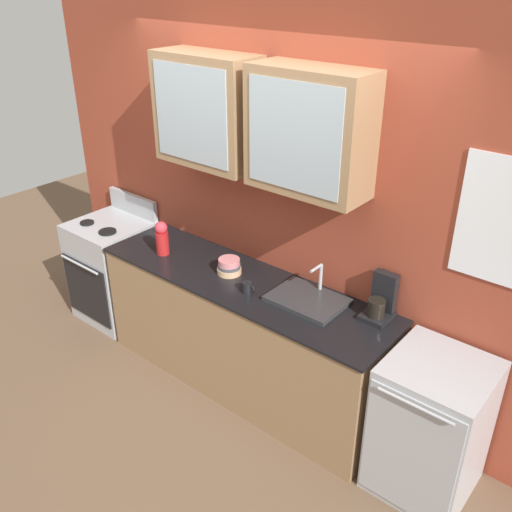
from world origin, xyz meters
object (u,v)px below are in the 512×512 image
object	(u,v)px
stove_range	(114,269)
dishwasher	(430,427)
coffee_maker	(381,301)
cup_near_sink	(247,288)
sink_faucet	(307,299)
bowl_stack	(229,267)
vase	(162,238)

from	to	relation	value
stove_range	dishwasher	world-z (taller)	stove_range
coffee_maker	cup_near_sink	bearing A→B (deg)	-158.97
sink_faucet	cup_near_sink	xyz separation A→B (m)	(-0.38, -0.16, 0.02)
bowl_stack	dishwasher	size ratio (longest dim) A/B	0.19
sink_faucet	bowl_stack	world-z (taller)	sink_faucet
sink_faucet	dishwasher	distance (m)	1.06
bowl_stack	dishwasher	distance (m)	1.67
sink_faucet	stove_range	bearing A→B (deg)	-177.91
stove_range	cup_near_sink	world-z (taller)	stove_range
sink_faucet	cup_near_sink	bearing A→B (deg)	-156.34
cup_near_sink	vase	bearing A→B (deg)	178.53
sink_faucet	bowl_stack	size ratio (longest dim) A/B	2.77
stove_range	bowl_stack	distance (m)	1.44
dishwasher	coffee_maker	xyz separation A→B (m)	(-0.51, 0.23, 0.56)
coffee_maker	stove_range	bearing A→B (deg)	-174.79
dishwasher	sink_faucet	bearing A→B (deg)	175.37
sink_faucet	vase	distance (m)	1.25
vase	sink_faucet	bearing A→B (deg)	6.60
sink_faucet	dishwasher	bearing A→B (deg)	-4.63
bowl_stack	coffee_maker	size ratio (longest dim) A/B	0.60
bowl_stack	coffee_maker	distance (m)	1.10
cup_near_sink	stove_range	bearing A→B (deg)	176.76
stove_range	dishwasher	bearing A→B (deg)	-0.08
stove_range	coffee_maker	size ratio (longest dim) A/B	3.71
stove_range	sink_faucet	distance (m)	2.05
dishwasher	cup_near_sink	bearing A→B (deg)	-176.22
sink_faucet	coffee_maker	world-z (taller)	coffee_maker
vase	cup_near_sink	xyz separation A→B (m)	(0.86, -0.02, -0.09)
bowl_stack	cup_near_sink	xyz separation A→B (m)	(0.27, -0.12, -0.01)
coffee_maker	dishwasher	bearing A→B (deg)	-23.96
vase	dishwasher	size ratio (longest dim) A/B	0.29
sink_faucet	coffee_maker	bearing A→B (deg)	18.71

